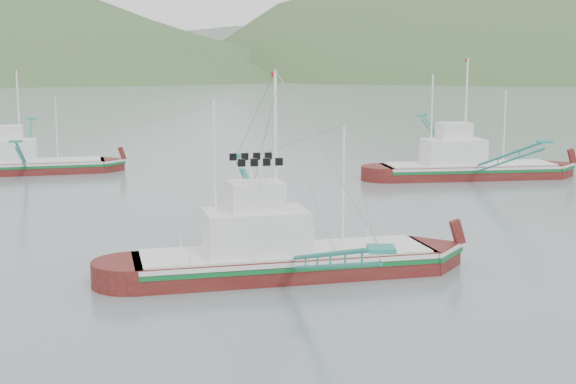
{
  "coord_description": "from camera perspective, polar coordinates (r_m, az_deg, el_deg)",
  "views": [
    {
      "loc": [
        0.3,
        -31.62,
        9.37
      ],
      "look_at": [
        0.0,
        6.0,
        3.2
      ],
      "focal_mm": 50.0,
      "sensor_mm": 36.0,
      "label": 1
    }
  ],
  "objects": [
    {
      "name": "ground",
      "position": [
        32.98,
        -0.08,
        -7.19
      ],
      "size": [
        1200.0,
        1200.0,
        0.0
      ],
      "primitive_type": "plane",
      "color": "slate",
      "rests_on": "ground"
    },
    {
      "name": "main_boat",
      "position": [
        35.14,
        -0.41,
        -3.12
      ],
      "size": [
        13.68,
        23.53,
        9.69
      ],
      "rotation": [
        0.0,
        0.0,
        0.25
      ],
      "color": "#50100D",
      "rests_on": "ground"
    },
    {
      "name": "bg_boat_right",
      "position": [
        66.05,
        12.67,
        2.39
      ],
      "size": [
        14.51,
        25.39,
        10.34
      ],
      "rotation": [
        0.0,
        0.0,
        0.15
      ],
      "color": "#50100D",
      "rests_on": "ground"
    },
    {
      "name": "bg_boat_left",
      "position": [
        70.74,
        -18.22,
        2.65
      ],
      "size": [
        13.17,
        22.59,
        9.33
      ],
      "rotation": [
        0.0,
        0.0,
        0.27
      ],
      "color": "#50100D",
      "rests_on": "ground"
    },
    {
      "name": "ridge_distant",
      "position": [
        592.44,
        3.36,
        8.39
      ],
      "size": [
        960.0,
        400.0,
        240.0
      ],
      "primitive_type": "ellipsoid",
      "color": "slate",
      "rests_on": "ground"
    }
  ]
}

